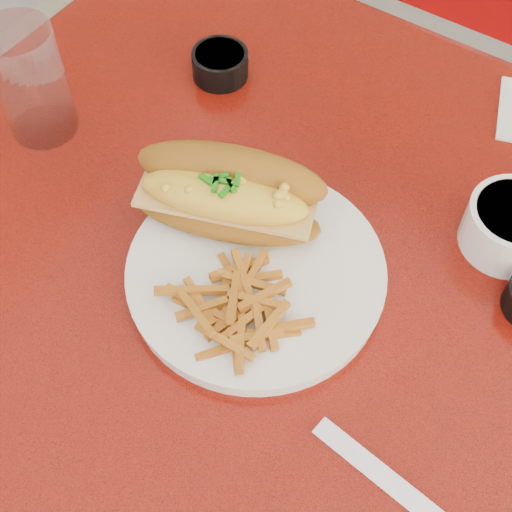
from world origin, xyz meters
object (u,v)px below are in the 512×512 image
Objects in this scene: gravy_ramekin at (511,226)px; fork at (320,267)px; mac_hoagie at (227,194)px; sauce_cup_left at (220,63)px; water_tumbler at (31,82)px; dinner_plate at (256,273)px; diner_table at (386,390)px.

fork is at bearing -133.32° from gravy_ramekin.
mac_hoagie is 2.12× the size of gravy_ramekin.
sauce_cup_left is at bearing 174.15° from gravy_ramekin.
water_tumbler is at bearing -164.12° from gravy_ramekin.
dinner_plate is 0.32m from water_tumbler.
gravy_ramekin is at bearing 75.30° from diner_table.
diner_table is at bearing -26.55° from sauce_cup_left.
dinner_plate is 3.35× the size of sauce_cup_left.
sauce_cup_left is at bearing 153.45° from diner_table.
water_tumbler is (-0.49, -0.14, 0.04)m from gravy_ramekin.
mac_hoagie is at bearing 0.21° from water_tumbler.
fork is (0.11, -0.00, -0.04)m from mac_hoagie.
diner_table is 9.38× the size of water_tumbler.
diner_table is at bearing 16.50° from dinner_plate.
gravy_ramekin is at bearing 15.88° from water_tumbler.
dinner_plate is at bearing -52.61° from mac_hoagie.
water_tumbler is (-0.36, -0.00, 0.05)m from fork.
gravy_ramekin is (0.03, 0.13, 0.19)m from diner_table.
dinner_plate is 0.25m from gravy_ramekin.
gravy_ramekin is 0.38m from sauce_cup_left.
fork is 0.37m from water_tumbler.
diner_table is 8.66× the size of fork.
gravy_ramekin is (0.13, 0.14, 0.01)m from fork.
water_tumbler is (-0.46, -0.01, 0.23)m from diner_table.
mac_hoagie is 0.28m from gravy_ramekin.
sauce_cup_left is 0.22m from water_tumbler.
mac_hoagie reaches higher than dinner_plate.
sauce_cup_left is (-0.20, 0.22, 0.01)m from dinner_plate.
mac_hoagie is 1.48× the size of fork.
gravy_ramekin is at bearing -71.50° from fork.
gravy_ramekin is 0.52m from water_tumbler.
dinner_plate is at bearing 97.98° from fork.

